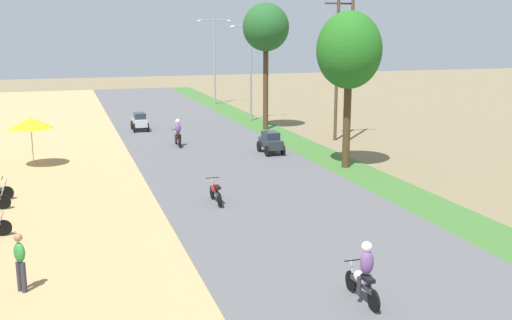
{
  "coord_description": "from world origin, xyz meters",
  "views": [
    {
      "loc": [
        -7.87,
        -3.09,
        6.87
      ],
      "look_at": [
        -0.66,
        19.39,
        1.78
      ],
      "focal_mm": 42.24,
      "sensor_mm": 36.0,
      "label": 1
    }
  ],
  "objects_px": {
    "motorbike_ahead_third": "(215,191)",
    "streetlamp_mid": "(251,65)",
    "streetlamp_far": "(215,55)",
    "utility_pole_far": "(337,66)",
    "motorbike_ahead_fourth": "(178,133)",
    "motorbike_ahead_second": "(364,273)",
    "vendor_umbrella": "(31,123)",
    "car_hatchback_charcoal": "(271,142)",
    "car_hatchback_silver": "(140,121)",
    "median_tree_third": "(266,29)",
    "utility_pole_near": "(351,61)",
    "median_tree_second": "(349,51)",
    "pedestrian_on_shoulder": "(20,259)"
  },
  "relations": [
    {
      "from": "motorbike_ahead_third",
      "to": "streetlamp_mid",
      "type": "bearing_deg",
      "value": 69.1
    },
    {
      "from": "streetlamp_far",
      "to": "utility_pole_far",
      "type": "distance_m",
      "value": 20.9
    },
    {
      "from": "motorbike_ahead_third",
      "to": "motorbike_ahead_fourth",
      "type": "relative_size",
      "value": 1.0
    },
    {
      "from": "utility_pole_far",
      "to": "motorbike_ahead_second",
      "type": "bearing_deg",
      "value": -113.39
    },
    {
      "from": "vendor_umbrella",
      "to": "streetlamp_far",
      "type": "relative_size",
      "value": 0.32
    },
    {
      "from": "car_hatchback_charcoal",
      "to": "motorbike_ahead_second",
      "type": "xyz_separation_m",
      "value": [
        -4.0,
        -18.69,
        0.11
      ]
    },
    {
      "from": "motorbike_ahead_third",
      "to": "utility_pole_far",
      "type": "bearing_deg",
      "value": 47.57
    },
    {
      "from": "utility_pole_far",
      "to": "motorbike_ahead_second",
      "type": "relative_size",
      "value": 4.99
    },
    {
      "from": "car_hatchback_silver",
      "to": "streetlamp_far",
      "type": "bearing_deg",
      "value": 57.13
    },
    {
      "from": "median_tree_third",
      "to": "motorbike_ahead_third",
      "type": "distance_m",
      "value": 19.77
    },
    {
      "from": "car_hatchback_charcoal",
      "to": "motorbike_ahead_fourth",
      "type": "bearing_deg",
      "value": 140.76
    },
    {
      "from": "utility_pole_near",
      "to": "vendor_umbrella",
      "type": "bearing_deg",
      "value": -173.35
    },
    {
      "from": "median_tree_second",
      "to": "vendor_umbrella",
      "type": "bearing_deg",
      "value": 161.64
    },
    {
      "from": "utility_pole_near",
      "to": "motorbike_ahead_fourth",
      "type": "xyz_separation_m",
      "value": [
        -10.84,
        0.92,
        -4.13
      ]
    },
    {
      "from": "streetlamp_mid",
      "to": "car_hatchback_silver",
      "type": "bearing_deg",
      "value": -165.91
    },
    {
      "from": "utility_pole_far",
      "to": "vendor_umbrella",
      "type": "bearing_deg",
      "value": -172.19
    },
    {
      "from": "streetlamp_mid",
      "to": "motorbike_ahead_second",
      "type": "bearing_deg",
      "value": -102.16
    },
    {
      "from": "median_tree_third",
      "to": "motorbike_ahead_fourth",
      "type": "bearing_deg",
      "value": -147.53
    },
    {
      "from": "utility_pole_near",
      "to": "car_hatchback_charcoal",
      "type": "distance_m",
      "value": 8.07
    },
    {
      "from": "utility_pole_far",
      "to": "motorbike_ahead_second",
      "type": "height_order",
      "value": "utility_pole_far"
    },
    {
      "from": "streetlamp_mid",
      "to": "motorbike_ahead_fourth",
      "type": "bearing_deg",
      "value": -129.89
    },
    {
      "from": "motorbike_ahead_fourth",
      "to": "car_hatchback_charcoal",
      "type": "bearing_deg",
      "value": -39.24
    },
    {
      "from": "median_tree_third",
      "to": "streetlamp_far",
      "type": "xyz_separation_m",
      "value": [
        0.23,
        15.58,
        -2.39
      ]
    },
    {
      "from": "median_tree_second",
      "to": "utility_pole_far",
      "type": "xyz_separation_m",
      "value": [
        2.92,
        7.49,
        -1.19
      ]
    },
    {
      "from": "streetlamp_mid",
      "to": "utility_pole_far",
      "type": "xyz_separation_m",
      "value": [
        2.71,
        -9.38,
        0.38
      ]
    },
    {
      "from": "utility_pole_near",
      "to": "car_hatchback_silver",
      "type": "height_order",
      "value": "utility_pole_near"
    },
    {
      "from": "vendor_umbrella",
      "to": "motorbike_ahead_third",
      "type": "height_order",
      "value": "vendor_umbrella"
    },
    {
      "from": "median_tree_second",
      "to": "streetlamp_far",
      "type": "distance_m",
      "value": 28.24
    },
    {
      "from": "car_hatchback_charcoal",
      "to": "pedestrian_on_shoulder",
      "type": "bearing_deg",
      "value": -128.83
    },
    {
      "from": "pedestrian_on_shoulder",
      "to": "streetlamp_far",
      "type": "bearing_deg",
      "value": 68.98
    },
    {
      "from": "streetlamp_mid",
      "to": "car_hatchback_charcoal",
      "type": "height_order",
      "value": "streetlamp_mid"
    },
    {
      "from": "vendor_umbrella",
      "to": "median_tree_third",
      "type": "distance_m",
      "value": 17.54
    },
    {
      "from": "median_tree_second",
      "to": "utility_pole_far",
      "type": "bearing_deg",
      "value": 68.69
    },
    {
      "from": "vendor_umbrella",
      "to": "streetlamp_mid",
      "type": "height_order",
      "value": "streetlamp_mid"
    },
    {
      "from": "streetlamp_mid",
      "to": "utility_pole_near",
      "type": "relative_size",
      "value": 0.76
    },
    {
      "from": "pedestrian_on_shoulder",
      "to": "motorbike_ahead_second",
      "type": "relative_size",
      "value": 0.9
    },
    {
      "from": "car_hatchback_silver",
      "to": "motorbike_ahead_third",
      "type": "height_order",
      "value": "car_hatchback_silver"
    },
    {
      "from": "streetlamp_mid",
      "to": "pedestrian_on_shoulder",
      "type": "bearing_deg",
      "value": -118.42
    },
    {
      "from": "motorbike_ahead_third",
      "to": "car_hatchback_charcoal",
      "type": "bearing_deg",
      "value": 58.34
    },
    {
      "from": "motorbike_ahead_third",
      "to": "car_hatchback_silver",
      "type": "bearing_deg",
      "value": 91.98
    },
    {
      "from": "car_hatchback_charcoal",
      "to": "vendor_umbrella",
      "type": "bearing_deg",
      "value": 177.17
    },
    {
      "from": "utility_pole_far",
      "to": "streetlamp_far",
      "type": "bearing_deg",
      "value": 97.46
    },
    {
      "from": "motorbike_ahead_third",
      "to": "pedestrian_on_shoulder",
      "type": "bearing_deg",
      "value": -136.52
    },
    {
      "from": "utility_pole_near",
      "to": "motorbike_ahead_second",
      "type": "bearing_deg",
      "value": -115.49
    },
    {
      "from": "pedestrian_on_shoulder",
      "to": "utility_pole_near",
      "type": "height_order",
      "value": "utility_pole_near"
    },
    {
      "from": "streetlamp_mid",
      "to": "utility_pole_far",
      "type": "bearing_deg",
      "value": -73.87
    },
    {
      "from": "streetlamp_mid",
      "to": "motorbike_ahead_fourth",
      "type": "xyz_separation_m",
      "value": [
        -7.3,
        -8.73,
        -3.44
      ]
    },
    {
      "from": "streetlamp_mid",
      "to": "motorbike_ahead_second",
      "type": "xyz_separation_m",
      "value": [
        -6.71,
        -31.16,
        -3.44
      ]
    },
    {
      "from": "vendor_umbrella",
      "to": "car_hatchback_charcoal",
      "type": "bearing_deg",
      "value": -2.83
    },
    {
      "from": "streetlamp_far",
      "to": "motorbike_ahead_second",
      "type": "xyz_separation_m",
      "value": [
        -6.71,
        -42.5,
        -3.75
      ]
    }
  ]
}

